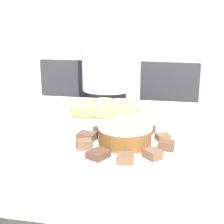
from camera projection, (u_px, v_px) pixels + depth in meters
name	position (u px, v px, depth m)	size (l,w,h in m)	color
wall_back	(151.00, 5.00, 2.54)	(8.00, 0.05, 2.60)	#B2B7BC
table	(111.00, 151.00, 1.17)	(1.72, 1.05, 0.76)	silver
person_standing	(107.00, 79.00, 1.90)	(0.31, 0.31, 1.55)	#383842
office_chair_left	(63.00, 129.00, 2.20)	(0.45, 0.45, 0.90)	black
office_chair_right	(164.00, 136.00, 2.06)	(0.48, 0.48, 0.90)	black
plate_cake	(125.00, 146.00, 1.00)	(0.37, 0.37, 0.01)	white
plate_donuts	(103.00, 111.00, 1.40)	(0.40, 0.40, 0.01)	white
frosted_cake	(125.00, 134.00, 0.99)	(0.17, 0.17, 0.07)	brown
lamington_0	(167.00, 145.00, 0.96)	(0.05, 0.04, 0.03)	brown
lamington_1	(163.00, 137.00, 1.04)	(0.06, 0.05, 0.02)	brown
lamington_2	(147.00, 130.00, 1.10)	(0.06, 0.07, 0.03)	#513828
lamington_3	(125.00, 128.00, 1.13)	(0.05, 0.05, 0.02)	brown
lamington_4	(103.00, 130.00, 1.11)	(0.07, 0.07, 0.02)	#513828
lamington_5	(87.00, 136.00, 1.04)	(0.07, 0.06, 0.02)	brown
lamington_6	(84.00, 144.00, 0.96)	(0.06, 0.06, 0.03)	brown
lamington_7	(98.00, 154.00, 0.90)	(0.07, 0.08, 0.02)	#513828
lamington_8	(126.00, 158.00, 0.87)	(0.05, 0.06, 0.02)	brown
lamington_9	(153.00, 154.00, 0.89)	(0.06, 0.06, 0.03)	brown
donut_0	(103.00, 107.00, 1.40)	(0.11, 0.11, 0.04)	#E5AD66
donut_1	(102.00, 111.00, 1.32)	(0.13, 0.13, 0.04)	tan
donut_2	(119.00, 111.00, 1.32)	(0.13, 0.13, 0.03)	tan
donut_3	(129.00, 106.00, 1.41)	(0.13, 0.13, 0.04)	#E5AD66
donut_4	(120.00, 103.00, 1.47)	(0.10, 0.10, 0.03)	#E5AD66
donut_5	(104.00, 102.00, 1.49)	(0.11, 0.11, 0.03)	#E5AD66
donut_6	(89.00, 104.00, 1.46)	(0.12, 0.12, 0.03)	tan
donut_7	(81.00, 106.00, 1.40)	(0.12, 0.12, 0.04)	#E5AD66
donut_8	(85.00, 112.00, 1.32)	(0.12, 0.12, 0.03)	#D18E4C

